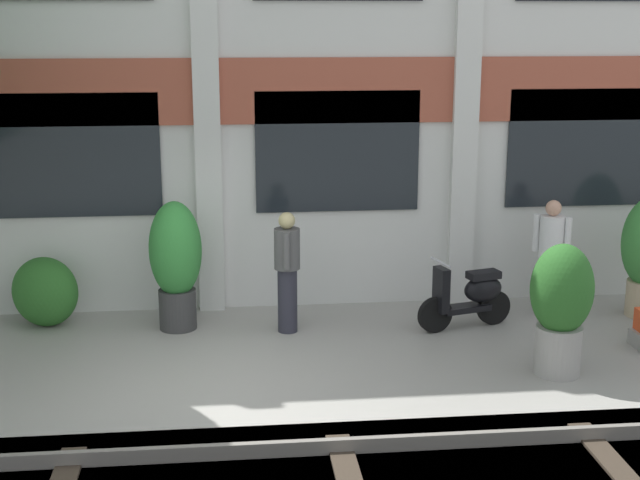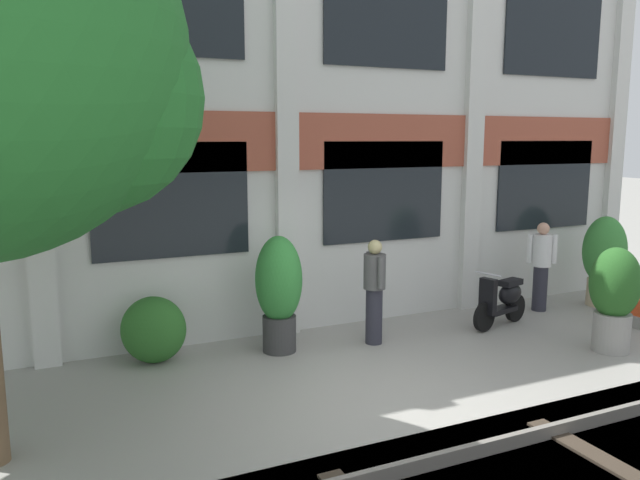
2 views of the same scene
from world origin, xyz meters
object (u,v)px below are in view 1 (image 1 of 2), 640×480
at_px(resident_by_doorway, 551,254).
at_px(potted_plant_ribbed_drum, 176,260).
at_px(resident_watching_tracks, 287,268).
at_px(topiary_hedge, 45,292).
at_px(scooter_near_curb, 470,297).
at_px(potted_plant_glazed_jar, 561,303).

bearing_deg(resident_by_doorway, potted_plant_ribbed_drum, -55.98).
relative_size(potted_plant_ribbed_drum, resident_by_doorway, 1.07).
bearing_deg(resident_by_doorway, resident_watching_tracks, -51.45).
xyz_separation_m(resident_by_doorway, topiary_hedge, (-6.96, 0.23, -0.40)).
relative_size(scooter_near_curb, resident_by_doorway, 0.83).
distance_m(potted_plant_ribbed_drum, resident_watching_tracks, 1.49).
xyz_separation_m(scooter_near_curb, resident_watching_tracks, (-2.45, 0.11, 0.44)).
distance_m(potted_plant_glazed_jar, scooter_near_curb, 1.85).
height_order(potted_plant_glazed_jar, scooter_near_curb, potted_plant_glazed_jar).
bearing_deg(resident_watching_tracks, potted_plant_glazed_jar, -25.06).
bearing_deg(resident_watching_tracks, resident_by_doorway, 10.88).
bearing_deg(potted_plant_ribbed_drum, topiary_hedge, 170.36).
height_order(scooter_near_curb, topiary_hedge, scooter_near_curb).
bearing_deg(scooter_near_curb, potted_plant_glazed_jar, 94.38).
xyz_separation_m(potted_plant_glazed_jar, topiary_hedge, (-6.29, 2.37, -0.39)).
xyz_separation_m(potted_plant_glazed_jar, scooter_near_curb, (-0.60, 1.69, -0.43)).
height_order(scooter_near_curb, resident_watching_tracks, resident_watching_tracks).
distance_m(scooter_near_curb, resident_by_doorway, 1.42).
xyz_separation_m(potted_plant_ribbed_drum, potted_plant_glazed_jar, (4.51, -2.07, -0.08)).
bearing_deg(potted_plant_glazed_jar, topiary_hedge, 159.33).
bearing_deg(potted_plant_glazed_jar, resident_by_doorway, 72.80).
distance_m(resident_by_doorway, resident_watching_tracks, 3.73).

